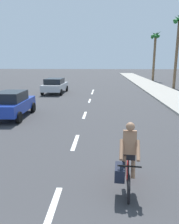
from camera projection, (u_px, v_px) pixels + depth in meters
ground_plane at (91, 97)px, 20.62m from camera, size 160.00×160.00×0.00m
sidewalk_strip at (166, 94)px, 22.09m from camera, size 3.60×80.00×0.14m
lane_stripe_1 at (52, 210)px, 4.86m from camera, size 0.16×1.80×0.01m
lane_stripe_2 at (75, 142)px, 8.98m from camera, size 0.16×1.80×0.01m
lane_stripe_3 at (85, 115)px, 13.54m from camera, size 0.16×1.80×0.01m
lane_stripe_4 at (90, 101)px, 18.53m from camera, size 0.16×1.80×0.01m
lane_stripe_5 at (92, 93)px, 23.01m from camera, size 0.16×1.80×0.01m
lane_stripe_6 at (93, 91)px, 25.01m from camera, size 0.16×1.80×0.01m
cyclist at (127, 160)px, 5.47m from camera, size 0.64×1.71×1.82m
parked_car_blue at (12, 104)px, 12.85m from camera, size 1.90×3.92×1.57m
parked_car_silver at (55, 85)px, 22.76m from camera, size 2.18×4.62×1.57m
palm_tree_far at (178, 33)px, 25.28m from camera, size 1.63×1.74×8.72m
palm_tree_distant at (155, 43)px, 36.69m from camera, size 1.80×1.93×8.42m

